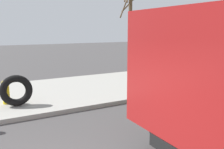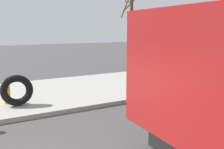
# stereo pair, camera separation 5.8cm
# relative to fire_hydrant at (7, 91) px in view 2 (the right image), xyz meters

# --- Properties ---
(fire_hydrant) EXTENTS (0.27, 0.60, 0.82)m
(fire_hydrant) POSITION_rel_fire_hydrant_xyz_m (0.00, 0.00, 0.00)
(fire_hydrant) COLOR yellow
(fire_hydrant) RESTS_ON sidewalk_curb
(loose_tire) EXTENTS (1.06, 0.43, 1.04)m
(loose_tire) POSITION_rel_fire_hydrant_xyz_m (0.28, -0.42, 0.09)
(loose_tire) COLOR black
(loose_tire) RESTS_ON sidewalk_curb
(bare_tree) EXTENTS (1.08, 0.73, 5.36)m
(bare_tree) POSITION_rel_fire_hydrant_xyz_m (6.46, 2.36, 2.39)
(bare_tree) COLOR #4C3823
(bare_tree) RESTS_ON sidewalk_curb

